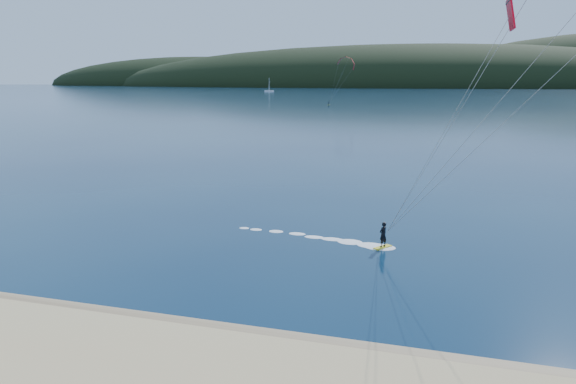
{
  "coord_description": "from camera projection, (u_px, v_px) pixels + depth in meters",
  "views": [
    {
      "loc": [
        8.05,
        -13.55,
        10.25
      ],
      "look_at": [
        1.2,
        10.0,
        5.0
      ],
      "focal_mm": 33.03,
      "sensor_mm": 36.0,
      "label": 1
    }
  ],
  "objects": [
    {
      "name": "wet_sand",
      "position": [
        221.0,
        338.0,
        21.28
      ],
      "size": [
        220.0,
        2.5,
        0.1
      ],
      "color": "#7E6849",
      "rests_on": "ground"
    },
    {
      "name": "kitesurfer_far",
      "position": [
        346.0,
        66.0,
        203.59
      ],
      "size": [
        11.74,
        6.7,
        18.09
      ],
      "color": "yellow",
      "rests_on": "ground"
    },
    {
      "name": "sailboat",
      "position": [
        269.0,
        91.0,
        431.3
      ],
      "size": [
        8.18,
        5.07,
        11.38
      ],
      "color": "white",
      "rests_on": "ground"
    },
    {
      "name": "headland",
      "position": [
        439.0,
        87.0,
        716.69
      ],
      "size": [
        1200.0,
        310.0,
        140.0
      ],
      "color": "black",
      "rests_on": "ground"
    },
    {
      "name": "kitesurfer_near",
      "position": [
        574.0,
        10.0,
        23.92
      ],
      "size": [
        23.6,
        7.13,
        17.15
      ],
      "color": "yellow",
      "rests_on": "ground"
    }
  ]
}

